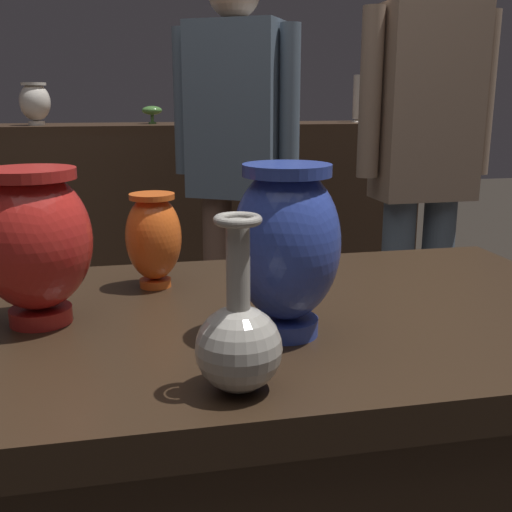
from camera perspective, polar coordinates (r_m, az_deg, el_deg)
back_display_shelf at (r=3.14m, az=-9.07°, el=2.77°), size 2.60×0.40×0.99m
vase_centerpiece at (r=0.83m, az=2.77°, el=1.10°), size 0.15×0.15×0.23m
vase_tall_behind at (r=1.06m, az=-9.35°, el=1.73°), size 0.09×0.09×0.16m
vase_left_accent at (r=0.68m, az=-1.60°, el=-7.68°), size 0.10×0.10×0.20m
vase_right_accent at (r=0.92m, az=-19.61°, el=1.40°), size 0.16×0.16×0.22m
shelf_vase_center at (r=3.08m, az=-9.49°, el=12.95°), size 0.10×0.10×0.08m
shelf_vase_left at (r=3.04m, az=-19.56°, el=13.14°), size 0.14×0.14×0.19m
shelf_vase_far_right at (r=3.31m, az=9.30°, el=13.91°), size 0.07×0.07×0.23m
visitor_center_back at (r=2.26m, az=-1.89°, el=9.03°), size 0.41×0.32×1.55m
visitor_near_right at (r=2.17m, az=15.13°, el=8.97°), size 0.47×0.18×1.58m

